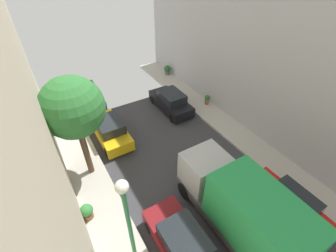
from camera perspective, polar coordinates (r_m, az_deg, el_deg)
name	(u,v)px	position (r m, az deg, el deg)	size (l,w,h in m)	color
parked_car_left_3	(183,244)	(11.16, 3.61, -26.59)	(1.78, 4.20, 1.57)	maroon
parked_car_left_4	(110,130)	(16.36, -13.87, -1.01)	(1.78, 4.20, 1.57)	gold
parked_car_left_5	(88,96)	(20.61, -18.83, 6.94)	(1.78, 4.20, 1.57)	#194799
parked_car_right_1	(288,205)	(13.37, 26.99, -16.69)	(1.78, 4.20, 1.57)	red
parked_car_right_2	(171,102)	(18.77, 0.72, 5.92)	(1.78, 4.20, 1.57)	black
delivery_truck	(242,209)	(11.14, 17.52, -18.53)	(2.26, 6.60, 3.38)	#4C4C51
street_tree_0	(73,108)	(12.00, -22.06, 4.01)	(3.08, 3.08, 6.00)	brown
potted_plant_0	(167,70)	(24.10, -0.17, 13.48)	(0.62, 0.62, 0.90)	slate
potted_plant_2	(87,211)	(12.60, -19.04, -18.98)	(0.61, 0.61, 0.87)	brown
potted_plant_5	(207,99)	(19.56, 9.45, 6.40)	(0.41, 0.41, 0.81)	brown
lamp_post	(127,215)	(8.54, -9.82, -20.46)	(0.44, 0.44, 5.18)	#26723F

